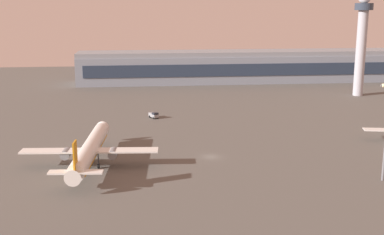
{
  "coord_description": "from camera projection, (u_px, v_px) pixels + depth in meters",
  "views": [
    {
      "loc": [
        -18.71,
        -131.45,
        41.29
      ],
      "look_at": [
        -1.94,
        31.31,
        4.0
      ],
      "focal_mm": 47.33,
      "sensor_mm": 36.0,
      "label": 1
    }
  ],
  "objects": [
    {
      "name": "control_tower",
      "position": [
        362.0,
        37.0,
        224.42
      ],
      "size": [
        8.0,
        8.0,
        46.36
      ],
      "color": "#A8A8B2",
      "rests_on": "ground"
    },
    {
      "name": "terminal_building",
      "position": [
        258.0,
        66.0,
        269.44
      ],
      "size": [
        189.4,
        22.4,
        16.4
      ],
      "color": "gray",
      "rests_on": "ground"
    },
    {
      "name": "maintenance_van",
      "position": [
        154.0,
        115.0,
        184.64
      ],
      "size": [
        3.74,
        4.57,
        2.25
      ],
      "rotation": [
        0.0,
        0.0,
        3.66
      ],
      "color": "gray",
      "rests_on": "ground"
    },
    {
      "name": "airplane_terminal_side",
      "position": [
        90.0,
        150.0,
        129.85
      ],
      "size": [
        35.27,
        45.27,
        11.61
      ],
      "rotation": [
        0.0,
        0.0,
        -0.07
      ],
      "color": "silver",
      "rests_on": "ground"
    },
    {
      "name": "ground_plane",
      "position": [
        211.0,
        157.0,
        138.53
      ],
      "size": [
        416.0,
        416.0,
        0.0
      ],
      "primitive_type": "plane",
      "color": "#56544F"
    }
  ]
}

